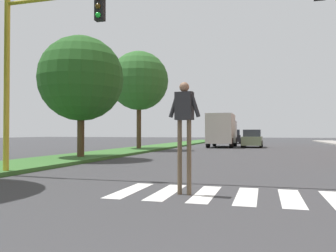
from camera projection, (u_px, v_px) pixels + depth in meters
The scene contains 10 objects.
ground_plane at pixel (260, 149), 28.98m from camera, with size 140.00×140.00×0.00m, color #38383A.
crosswalk at pixel (247, 196), 7.39m from camera, with size 5.85×2.20×0.01m.
median_strip at pixel (151, 148), 29.50m from camera, with size 3.38×64.00×0.15m, color #386B2D.
tree_mid at pixel (81, 79), 17.66m from camera, with size 4.37×4.37×6.20m.
tree_far at pixel (139, 81), 27.16m from camera, with size 4.66×4.66×7.67m.
traffic_light_gantry at pixel (103, 29), 10.16m from camera, with size 11.11×0.30×6.00m.
pedestrian_performer at pixel (184, 119), 7.59m from camera, with size 0.75×0.29×2.49m.
sedan_midblock at pixel (252, 139), 32.13m from camera, with size 1.90×4.20×1.66m.
sedan_distant at pixel (234, 137), 44.31m from camera, with size 2.11×4.45×1.77m.
truck_box_delivery at pixel (222, 130), 32.71m from camera, with size 2.40×6.20×3.10m.
Camera 1 is at (0.37, -0.04, 1.37)m, focal length 36.68 mm.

